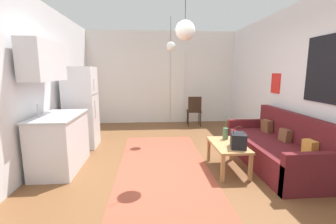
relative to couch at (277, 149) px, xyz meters
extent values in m
cube|color=brown|center=(-1.79, -0.20, -0.33)|extent=(5.09, 8.21, 0.10)
cube|color=white|center=(-1.79, 3.65, 1.12)|extent=(4.69, 0.10, 2.81)
cube|color=white|center=(-1.77, 3.59, 0.81)|extent=(0.45, 0.02, 2.19)
cube|color=white|center=(-1.30, 3.59, 0.81)|extent=(0.45, 0.02, 2.19)
cube|color=white|center=(-1.54, 3.59, 1.94)|extent=(1.00, 0.03, 0.06)
cube|color=silver|center=(0.50, -0.20, 1.12)|extent=(0.10, 7.81, 2.81)
cube|color=black|center=(0.44, -0.39, 1.35)|extent=(0.02, 0.91, 1.00)
cube|color=red|center=(0.44, 1.00, 1.08)|extent=(0.02, 0.32, 0.41)
cube|color=silver|center=(-4.08, -0.20, 1.12)|extent=(0.10, 7.81, 2.81)
cube|color=black|center=(-4.02, 0.68, 1.51)|extent=(0.02, 0.32, 0.40)
cube|color=#9E4733|center=(-1.97, 0.10, -0.28)|extent=(1.50, 3.45, 0.01)
cube|color=#5B191E|center=(-0.09, 0.00, -0.07)|extent=(0.87, 2.17, 0.42)
cube|color=#5B191E|center=(0.27, 0.00, 0.17)|extent=(0.15, 2.17, 0.90)
cube|color=#5B191E|center=(-0.09, -1.03, 0.01)|extent=(0.87, 0.11, 0.59)
cube|color=#5B191E|center=(-0.09, 1.03, 0.01)|extent=(0.87, 0.11, 0.59)
cube|color=gold|center=(0.13, -0.62, 0.24)|extent=(0.14, 0.21, 0.20)
cube|color=brown|center=(0.12, 0.00, 0.25)|extent=(0.15, 0.22, 0.22)
cube|color=brown|center=(0.11, 0.62, 0.26)|extent=(0.16, 0.25, 0.25)
cube|color=#B27F4C|center=(-0.92, -0.14, 0.15)|extent=(0.50, 0.90, 0.04)
cube|color=#B27F4C|center=(-1.13, -0.55, -0.08)|extent=(0.05, 0.05, 0.41)
cube|color=#B27F4C|center=(-0.71, -0.55, -0.08)|extent=(0.05, 0.05, 0.41)
cube|color=#B27F4C|center=(-1.13, 0.27, -0.08)|extent=(0.05, 0.05, 0.41)
cube|color=#B27F4C|center=(-0.71, 0.27, -0.08)|extent=(0.05, 0.05, 0.41)
cylinder|color=#47704C|center=(-0.88, 0.12, 0.26)|extent=(0.09, 0.09, 0.20)
cylinder|color=#477F42|center=(-0.88, 0.12, 0.47)|extent=(0.01, 0.01, 0.22)
cube|color=black|center=(-0.84, -0.34, 0.28)|extent=(0.29, 0.33, 0.22)
torus|color=#512319|center=(-0.84, -0.34, 0.41)|extent=(0.18, 0.01, 0.18)
cube|color=white|center=(-3.63, 1.32, 0.57)|extent=(0.61, 0.60, 1.70)
cube|color=#4C4C51|center=(-3.32, 1.32, 0.85)|extent=(0.01, 0.58, 0.01)
cylinder|color=#B7BABF|center=(-3.30, 1.15, 1.06)|extent=(0.02, 0.02, 0.24)
cylinder|color=#B7BABF|center=(-3.30, 1.15, 0.55)|extent=(0.02, 0.02, 0.37)
cube|color=silver|center=(-3.66, 0.15, 0.16)|extent=(0.62, 1.16, 0.88)
cube|color=#B7BABF|center=(-3.66, 0.15, 0.61)|extent=(0.65, 1.19, 0.03)
cube|color=#999BA0|center=(-3.66, 0.02, 0.57)|extent=(0.36, 0.40, 0.10)
cylinder|color=#B7BABF|center=(-3.91, 0.02, 0.73)|extent=(0.02, 0.02, 0.20)
cube|color=silver|center=(-3.81, 0.15, 1.48)|extent=(0.32, 1.05, 0.61)
cylinder|color=black|center=(-0.68, 3.24, -0.07)|extent=(0.03, 0.03, 0.42)
cylinder|color=black|center=(-1.03, 3.27, -0.07)|extent=(0.03, 0.03, 0.42)
cylinder|color=black|center=(-0.70, 2.91, -0.07)|extent=(0.03, 0.03, 0.42)
cylinder|color=black|center=(-1.06, 2.93, -0.07)|extent=(0.03, 0.03, 0.42)
cube|color=black|center=(-0.87, 3.09, 0.15)|extent=(0.45, 0.43, 0.04)
cube|color=black|center=(-0.88, 2.91, 0.38)|extent=(0.38, 0.06, 0.44)
cylinder|color=black|center=(-1.65, -0.12, 2.30)|extent=(0.01, 0.01, 0.46)
sphere|color=white|center=(-1.65, -0.12, 1.92)|extent=(0.29, 0.29, 0.29)
cylinder|color=black|center=(-1.69, 1.76, 2.26)|extent=(0.01, 0.01, 0.54)
sphere|color=white|center=(-1.69, 1.76, 1.88)|extent=(0.21, 0.21, 0.21)
camera|label=1|loc=(-2.18, -3.68, 1.33)|focal=24.93mm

